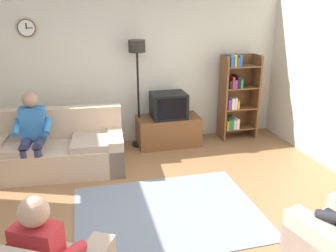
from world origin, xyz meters
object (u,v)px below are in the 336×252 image
(tv_stand, at_px, (168,131))
(couch, at_px, (60,151))
(person_in_left_armchair, at_px, (47,252))
(tv, at_px, (169,105))
(floor_lamp, at_px, (137,64))
(person_on_couch, at_px, (33,131))
(bookshelf, at_px, (236,96))

(tv_stand, bearing_deg, couch, -162.17)
(tv_stand, height_order, person_in_left_armchair, person_in_left_armchair)
(tv, xyz_separation_m, floor_lamp, (-0.51, 0.12, 0.71))
(person_on_couch, bearing_deg, bookshelf, 12.52)
(bookshelf, bearing_deg, floor_lamp, 179.08)
(couch, relative_size, person_in_left_armchair, 1.75)
(tv_stand, distance_m, bookshelf, 1.42)
(couch, bearing_deg, bookshelf, 11.87)
(tv_stand, xyz_separation_m, bookshelf, (1.31, 0.07, 0.55))
(bookshelf, height_order, floor_lamp, floor_lamp)
(tv_stand, xyz_separation_m, floor_lamp, (-0.51, 0.10, 1.19))
(tv, height_order, person_in_left_armchair, person_in_left_armchair)
(couch, xyz_separation_m, person_in_left_armchair, (0.05, -2.71, 0.29))
(couch, bearing_deg, person_in_left_armchair, -88.93)
(floor_lamp, xyz_separation_m, person_on_couch, (-1.66, -0.80, -0.75))
(tv_stand, xyz_separation_m, person_in_left_armchair, (-1.79, -3.30, 0.34))
(tv_stand, xyz_separation_m, tv, (0.00, -0.02, 0.48))
(tv, distance_m, person_on_couch, 2.27)
(tv_stand, relative_size, tv, 1.83)
(tv, xyz_separation_m, person_in_left_armchair, (-1.79, -3.28, -0.14))
(person_on_couch, distance_m, person_in_left_armchair, 2.63)
(couch, bearing_deg, person_on_couch, -161.29)
(tv, bearing_deg, person_on_couch, -162.62)
(tv_stand, relative_size, person_in_left_armchair, 0.98)
(person_on_couch, relative_size, person_in_left_armchair, 1.11)
(couch, bearing_deg, tv, 17.14)
(tv_stand, bearing_deg, floor_lamp, 168.98)
(couch, height_order, person_on_couch, person_on_couch)
(tv, bearing_deg, bookshelf, 4.11)
(bookshelf, bearing_deg, person_in_left_armchair, -132.58)
(floor_lamp, bearing_deg, person_in_left_armchair, -110.65)
(person_in_left_armchair, bearing_deg, bookshelf, 47.42)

